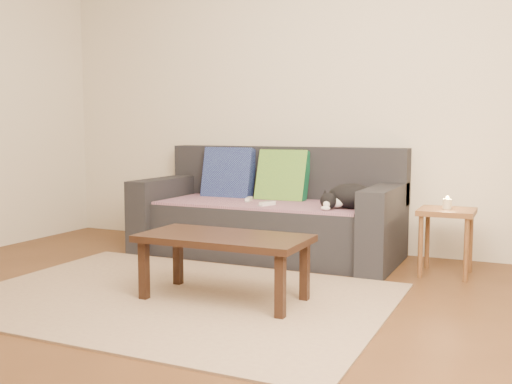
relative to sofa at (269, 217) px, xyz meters
The scene contains 13 objects.
ground 1.60m from the sofa, 90.00° to the right, with size 4.50×4.50×0.00m, color brown.
back_wall 1.08m from the sofa, 90.00° to the left, with size 4.50×0.04×2.60m, color beige.
sofa is the anchor object (origin of this frame).
throw_blanket 0.15m from the sofa, 90.00° to the right, with size 1.66×0.74×0.02m, color #44274A.
cushion_navy 0.59m from the sofa, 159.99° to the left, with size 0.45×0.11×0.45m, color #131149.
cushion_green 0.37m from the sofa, 74.64° to the left, with size 0.43×0.11×0.43m, color #0D5836.
cat 0.77m from the sofa, 14.59° to the right, with size 0.42×0.37×0.18m.
wii_remote_a 0.22m from the sofa, 147.78° to the right, with size 0.15×0.04×0.03m, color white.
wii_remote_b 0.33m from the sofa, 69.67° to the right, with size 0.15×0.04×0.03m, color white.
side_table 1.41m from the sofa, ahead, with size 0.37×0.37×0.47m.
candle 1.42m from the sofa, ahead, with size 0.06×0.06×0.09m.
rug 1.45m from the sofa, 90.00° to the right, with size 2.50×1.80×0.01m, color tan.
coffee_table 1.38m from the sofa, 77.90° to the right, with size 1.00×0.50×0.40m.
Camera 1 is at (1.91, -2.85, 1.02)m, focal length 42.00 mm.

